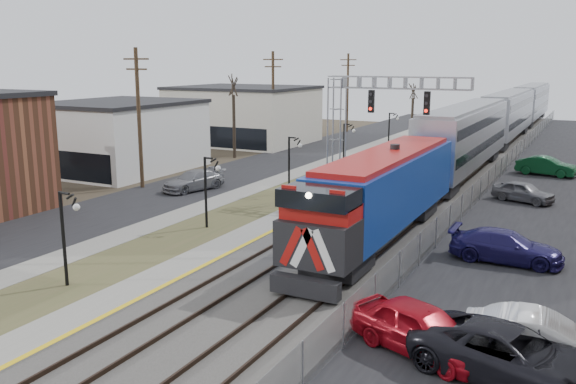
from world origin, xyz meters
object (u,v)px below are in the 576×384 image
Objects in this scene: train at (496,123)px; car_lot_b at (540,338)px; car_lot_a at (421,330)px; signal_gantry at (362,117)px.

train reaches higher than car_lot_b.
train is at bearing 4.93° from car_lot_b.
car_lot_b is at bearing -49.01° from car_lot_a.
signal_gantry is 1.89× the size of car_lot_a.
train is 46.67m from car_lot_a.
car_lot_a is 1.04× the size of car_lot_b.
signal_gantry reaches higher than car_lot_b.
car_lot_b is (3.37, 1.20, -0.06)m from car_lot_a.
car_lot_a is (9.26, -19.13, -4.78)m from signal_gantry.
signal_gantry is at bearing 47.22° from car_lot_a.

